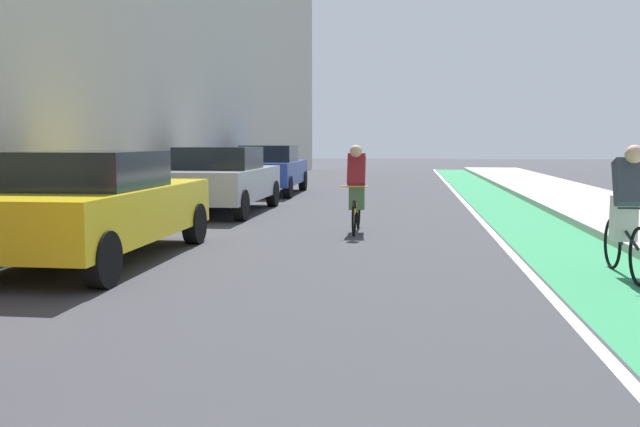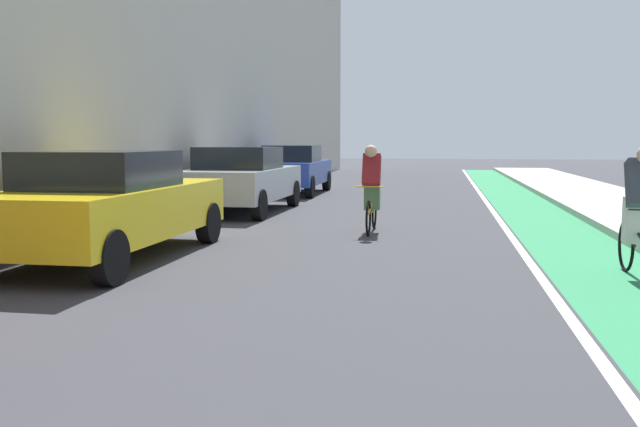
# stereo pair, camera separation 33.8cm
# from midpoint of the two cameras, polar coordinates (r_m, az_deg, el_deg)

# --- Properties ---
(ground_plane) EXTENTS (96.01, 96.01, 0.00)m
(ground_plane) POSITION_cam_midpoint_polar(r_m,az_deg,el_deg) (16.62, 3.10, 0.31)
(ground_plane) COLOR #38383D
(bike_lane_paint) EXTENTS (1.60, 43.64, 0.00)m
(bike_lane_paint) POSITION_cam_midpoint_polar(r_m,az_deg,el_deg) (18.70, 14.30, 0.78)
(bike_lane_paint) COLOR #2D8451
(bike_lane_paint) RESTS_ON ground
(lane_divider_stripe) EXTENTS (0.12, 43.64, 0.00)m
(lane_divider_stripe) POSITION_cam_midpoint_polar(r_m,az_deg,el_deg) (18.62, 11.55, 0.83)
(lane_divider_stripe) COLOR white
(lane_divider_stripe) RESTS_ON ground
(sidewalk_right) EXTENTS (3.00, 43.64, 0.14)m
(sidewalk_right) POSITION_cam_midpoint_polar(r_m,az_deg,el_deg) (19.12, 21.16, 0.88)
(sidewalk_right) COLOR #A8A59E
(sidewalk_right) RESTS_ON ground
(parked_sedan_yellow_cab) EXTENTS (1.94, 4.51, 1.53)m
(parked_sedan_yellow_cab) POSITION_cam_midpoint_polar(r_m,az_deg,el_deg) (9.97, -19.23, 0.67)
(parked_sedan_yellow_cab) COLOR yellow
(parked_sedan_yellow_cab) RESTS_ON ground
(parked_sedan_silver) EXTENTS (1.98, 4.35, 1.53)m
(parked_sedan_silver) POSITION_cam_midpoint_polar(r_m,az_deg,el_deg) (16.05, -8.82, 2.86)
(parked_sedan_silver) COLOR #9EA0A8
(parked_sedan_silver) RESTS_ON ground
(parked_sedan_blue) EXTENTS (1.89, 4.37, 1.53)m
(parked_sedan_blue) POSITION_cam_midpoint_polar(r_m,az_deg,el_deg) (21.58, -4.62, 3.72)
(parked_sedan_blue) COLOR navy
(parked_sedan_blue) RESTS_ON ground
(cyclist_mid) EXTENTS (0.48, 1.74, 1.62)m
(cyclist_mid) POSITION_cam_midpoint_polar(r_m,az_deg,el_deg) (9.09, 23.28, 0.17)
(cyclist_mid) COLOR black
(cyclist_mid) RESTS_ON ground
(cyclist_trailing) EXTENTS (0.48, 1.68, 1.60)m
(cyclist_trailing) POSITION_cam_midpoint_polar(r_m,az_deg,el_deg) (12.49, 2.29, 2.12)
(cyclist_trailing) COLOR black
(cyclist_trailing) RESTS_ON ground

